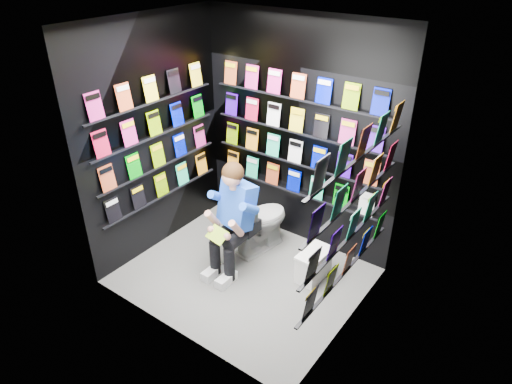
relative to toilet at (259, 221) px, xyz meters
The scene contains 14 objects.
floor 0.66m from the toilet, 71.71° to the right, with size 2.40×2.40×0.00m, color slate.
ceiling 2.30m from the toilet, 71.71° to the right, with size 2.40×2.40×0.00m, color white.
wall_back 1.06m from the toilet, 70.03° to the left, with size 2.40×0.04×2.60m, color black.
wall_front 1.79m from the toilet, 83.52° to the right, with size 2.40×0.04×2.60m, color black.
wall_left 1.48m from the toilet, 152.98° to the right, with size 0.04×2.00×2.60m, color black.
wall_right 1.74m from the toilet, 20.87° to the right, with size 0.04×2.00×2.60m, color black.
comics_back 1.05m from the toilet, 68.80° to the left, with size 2.10×0.06×1.37m, color #BB4925, non-canonical shape.
comics_left 1.47m from the toilet, 152.29° to the right, with size 0.06×1.70×1.37m, color #BB4925, non-canonical shape.
comics_right 1.72m from the toilet, 21.30° to the right, with size 0.06×1.70×1.37m, color #BB4925, non-canonical shape.
toilet is the anchor object (origin of this frame).
longbox 0.82m from the toilet, ahead, with size 0.22×0.40×0.30m, color white.
longbox_lid 0.80m from the toilet, ahead, with size 0.24×0.42×0.03m, color white.
reader 0.55m from the toilet, 90.00° to the right, with size 0.51×0.74×1.37m, color blue, non-canonical shape.
held_comic 0.76m from the toilet, 90.00° to the right, with size 0.24×0.01×0.16m, color green.
Camera 1 is at (2.38, -3.06, 3.20)m, focal length 32.00 mm.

